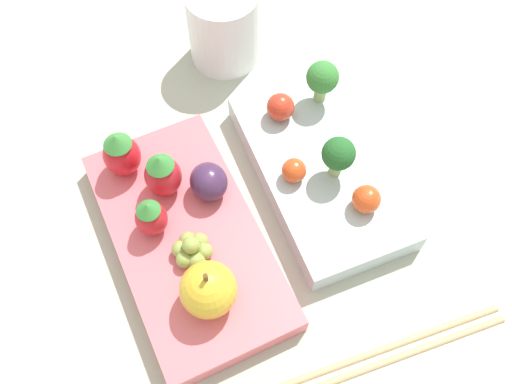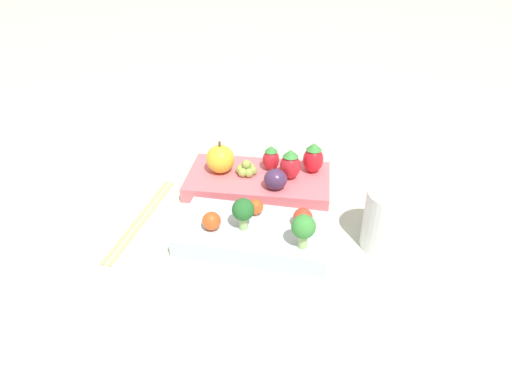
{
  "view_description": "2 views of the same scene",
  "coord_description": "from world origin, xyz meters",
  "px_view_note": "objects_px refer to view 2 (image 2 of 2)",
  "views": [
    {
      "loc": [
        0.21,
        -0.1,
        0.47
      ],
      "look_at": [
        -0.01,
        -0.0,
        0.04
      ],
      "focal_mm": 40.0,
      "sensor_mm": 36.0,
      "label": 1
    },
    {
      "loc": [
        -0.09,
        0.56,
        0.4
      ],
      "look_at": [
        -0.01,
        -0.0,
        0.04
      ],
      "focal_mm": 32.0,
      "sensor_mm": 36.0,
      "label": 2
    }
  ],
  "objects_px": {
    "plum": "(275,179)",
    "grape_cluster": "(247,169)",
    "cherry_tomato_1": "(303,218)",
    "apple": "(220,159)",
    "cherry_tomato_0": "(211,221)",
    "cherry_tomato_2": "(256,207)",
    "strawberry_1": "(271,158)",
    "chopsticks_pair": "(141,218)",
    "drinking_cup": "(391,220)",
    "bento_box_savoury": "(254,234)",
    "strawberry_2": "(313,158)",
    "strawberry_0": "(290,165)",
    "broccoli_floret_0": "(303,228)",
    "broccoli_floret_1": "(242,210)",
    "bento_box_fruit": "(258,182)"
  },
  "relations": [
    {
      "from": "cherry_tomato_1",
      "to": "cherry_tomato_0",
      "type": "bearing_deg",
      "value": 11.35
    },
    {
      "from": "bento_box_fruit",
      "to": "cherry_tomato_0",
      "type": "bearing_deg",
      "value": 74.97
    },
    {
      "from": "strawberry_2",
      "to": "drinking_cup",
      "type": "height_order",
      "value": "drinking_cup"
    },
    {
      "from": "apple",
      "to": "cherry_tomato_0",
      "type": "bearing_deg",
      "value": 97.53
    },
    {
      "from": "cherry_tomato_0",
      "to": "strawberry_2",
      "type": "height_order",
      "value": "strawberry_2"
    },
    {
      "from": "cherry_tomato_2",
      "to": "plum",
      "type": "xyz_separation_m",
      "value": [
        -0.02,
        -0.07,
        0.0
      ]
    },
    {
      "from": "cherry_tomato_0",
      "to": "chopsticks_pair",
      "type": "relative_size",
      "value": 0.12
    },
    {
      "from": "strawberry_1",
      "to": "bento_box_fruit",
      "type": "bearing_deg",
      "value": 50.81
    },
    {
      "from": "cherry_tomato_2",
      "to": "grape_cluster",
      "type": "bearing_deg",
      "value": -74.56
    },
    {
      "from": "strawberry_0",
      "to": "broccoli_floret_0",
      "type": "bearing_deg",
      "value": 99.85
    },
    {
      "from": "strawberry_1",
      "to": "grape_cluster",
      "type": "relative_size",
      "value": 1.21
    },
    {
      "from": "broccoli_floret_0",
      "to": "cherry_tomato_0",
      "type": "xyz_separation_m",
      "value": [
        0.12,
        -0.02,
        -0.02
      ]
    },
    {
      "from": "bento_box_fruit",
      "to": "apple",
      "type": "distance_m",
      "value": 0.07
    },
    {
      "from": "bento_box_fruit",
      "to": "strawberry_1",
      "type": "height_order",
      "value": "strawberry_1"
    },
    {
      "from": "strawberry_1",
      "to": "bento_box_savoury",
      "type": "bearing_deg",
      "value": 88.41
    },
    {
      "from": "bento_box_savoury",
      "to": "cherry_tomato_2",
      "type": "xyz_separation_m",
      "value": [
        0.0,
        -0.03,
        0.02
      ]
    },
    {
      "from": "bento_box_savoury",
      "to": "cherry_tomato_1",
      "type": "distance_m",
      "value": 0.07
    },
    {
      "from": "chopsticks_pair",
      "to": "drinking_cup",
      "type": "bearing_deg",
      "value": 178.69
    },
    {
      "from": "bento_box_fruit",
      "to": "chopsticks_pair",
      "type": "relative_size",
      "value": 1.09
    },
    {
      "from": "broccoli_floret_1",
      "to": "cherry_tomato_2",
      "type": "height_order",
      "value": "broccoli_floret_1"
    },
    {
      "from": "cherry_tomato_2",
      "to": "plum",
      "type": "distance_m",
      "value": 0.08
    },
    {
      "from": "bento_box_savoury",
      "to": "cherry_tomato_0",
      "type": "xyz_separation_m",
      "value": [
        0.06,
        0.01,
        0.03
      ]
    },
    {
      "from": "strawberry_0",
      "to": "grape_cluster",
      "type": "bearing_deg",
      "value": -1.69
    },
    {
      "from": "cherry_tomato_2",
      "to": "strawberry_0",
      "type": "xyz_separation_m",
      "value": [
        -0.04,
        -0.11,
        0.01
      ]
    },
    {
      "from": "bento_box_fruit",
      "to": "broccoli_floret_0",
      "type": "distance_m",
      "value": 0.2
    },
    {
      "from": "strawberry_1",
      "to": "chopsticks_pair",
      "type": "bearing_deg",
      "value": 37.25
    },
    {
      "from": "plum",
      "to": "grape_cluster",
      "type": "distance_m",
      "value": 0.06
    },
    {
      "from": "strawberry_2",
      "to": "bento_box_savoury",
      "type": "bearing_deg",
      "value": 66.16
    },
    {
      "from": "bento_box_savoury",
      "to": "chopsticks_pair",
      "type": "relative_size",
      "value": 1.0
    },
    {
      "from": "cherry_tomato_1",
      "to": "grape_cluster",
      "type": "bearing_deg",
      "value": -53.11
    },
    {
      "from": "cherry_tomato_1",
      "to": "broccoli_floret_0",
      "type": "bearing_deg",
      "value": 93.02
    },
    {
      "from": "grape_cluster",
      "to": "drinking_cup",
      "type": "xyz_separation_m",
      "value": [
        -0.21,
        0.12,
        0.01
      ]
    },
    {
      "from": "strawberry_0",
      "to": "strawberry_1",
      "type": "bearing_deg",
      "value": -35.31
    },
    {
      "from": "plum",
      "to": "cherry_tomato_1",
      "type": "bearing_deg",
      "value": 116.71
    },
    {
      "from": "cherry_tomato_2",
      "to": "strawberry_0",
      "type": "distance_m",
      "value": 0.12
    },
    {
      "from": "apple",
      "to": "plum",
      "type": "bearing_deg",
      "value": 157.53
    },
    {
      "from": "strawberry_0",
      "to": "plum",
      "type": "distance_m",
      "value": 0.04
    },
    {
      "from": "plum",
      "to": "strawberry_1",
      "type": "bearing_deg",
      "value": -76.81
    },
    {
      "from": "bento_box_fruit",
      "to": "cherry_tomato_2",
      "type": "bearing_deg",
      "value": 96.3
    },
    {
      "from": "bento_box_fruit",
      "to": "chopsticks_pair",
      "type": "xyz_separation_m",
      "value": [
        0.16,
        0.11,
        -0.01
      ]
    },
    {
      "from": "bento_box_fruit",
      "to": "apple",
      "type": "relative_size",
      "value": 4.22
    },
    {
      "from": "cherry_tomato_0",
      "to": "chopsticks_pair",
      "type": "height_order",
      "value": "cherry_tomato_0"
    },
    {
      "from": "broccoli_floret_1",
      "to": "bento_box_fruit",
      "type": "bearing_deg",
      "value": -90.47
    },
    {
      "from": "cherry_tomato_1",
      "to": "apple",
      "type": "relative_size",
      "value": 0.49
    },
    {
      "from": "broccoli_floret_0",
      "to": "grape_cluster",
      "type": "height_order",
      "value": "broccoli_floret_0"
    },
    {
      "from": "cherry_tomato_2",
      "to": "strawberry_1",
      "type": "bearing_deg",
      "value": -92.8
    },
    {
      "from": "broccoli_floret_1",
      "to": "strawberry_1",
      "type": "xyz_separation_m",
      "value": [
        -0.02,
        -0.17,
        -0.01
      ]
    },
    {
      "from": "cherry_tomato_1",
      "to": "strawberry_1",
      "type": "distance_m",
      "value": 0.16
    },
    {
      "from": "apple",
      "to": "grape_cluster",
      "type": "xyz_separation_m",
      "value": [
        -0.04,
        0.0,
        -0.01
      ]
    },
    {
      "from": "broccoli_floret_0",
      "to": "strawberry_2",
      "type": "xyz_separation_m",
      "value": [
        -0.01,
        -0.2,
        -0.01
      ]
    }
  ]
}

